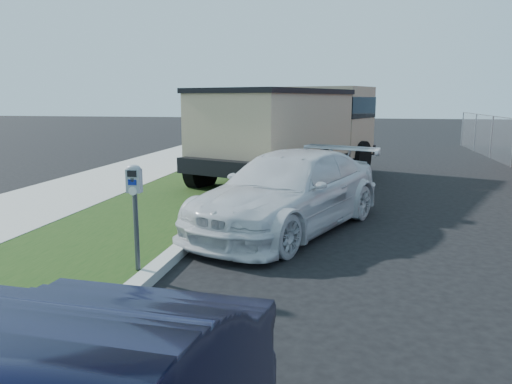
# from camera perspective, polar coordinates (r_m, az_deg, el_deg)

# --- Properties ---
(ground) EXTENTS (120.00, 120.00, 0.00)m
(ground) POSITION_cam_1_polar(r_m,az_deg,el_deg) (7.42, 9.31, -9.41)
(ground) COLOR black
(ground) RESTS_ON ground
(streetside) EXTENTS (6.12, 50.00, 0.15)m
(streetside) POSITION_cam_1_polar(r_m,az_deg,el_deg) (10.92, -20.96, -3.09)
(streetside) COLOR #999990
(streetside) RESTS_ON ground
(parking_meter) EXTENTS (0.21, 0.15, 1.50)m
(parking_meter) POSITION_cam_1_polar(r_m,az_deg,el_deg) (7.07, -13.70, -0.26)
(parking_meter) COLOR #3F4247
(parking_meter) RESTS_ON ground
(white_wagon) EXTENTS (3.94, 5.59, 1.50)m
(white_wagon) POSITION_cam_1_polar(r_m,az_deg,el_deg) (9.79, 3.99, 0.17)
(white_wagon) COLOR silver
(white_wagon) RESTS_ON ground
(dump_truck) EXTENTS (5.30, 7.91, 2.92)m
(dump_truck) POSITION_cam_1_polar(r_m,az_deg,el_deg) (15.55, 4.50, 7.34)
(dump_truck) COLOR black
(dump_truck) RESTS_ON ground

